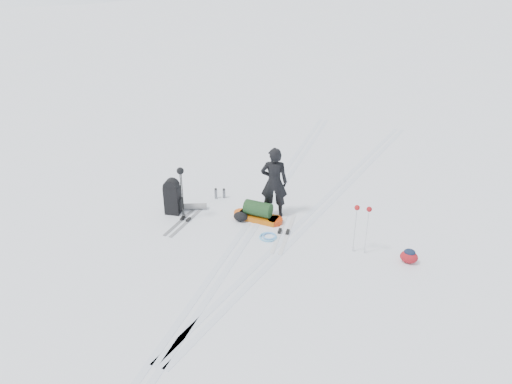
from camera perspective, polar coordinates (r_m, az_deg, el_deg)
ground at (r=12.66m, az=-0.60°, el=-3.96°), size 200.00×200.00×0.00m
ski_tracks at (r=13.17m, az=3.36°, el=-2.68°), size 3.38×17.97×0.01m
skier at (r=12.75m, az=2.08°, el=1.11°), size 0.80×0.65×1.90m
pulk_sled at (r=12.86m, az=0.23°, el=-2.41°), size 1.35×0.45×0.52m
expedition_rucksack at (r=13.24m, az=-9.23°, el=-0.61°), size 0.96×0.80×0.99m
ski_poles_black at (r=12.55m, az=-8.60°, el=1.66°), size 0.18×0.22×1.48m
ski_poles_silver at (r=11.39m, az=12.08°, el=-2.46°), size 0.39×0.15×1.21m
touring_skis_grey at (r=13.05m, az=-8.05°, el=-3.15°), size 0.27×1.77×0.06m
touring_skis_white at (r=12.39m, az=3.18°, el=-4.63°), size 0.61×2.01×0.07m
rope_coil at (r=12.19m, az=1.44°, el=-5.11°), size 0.49×0.49×0.05m
small_daypack at (r=11.74m, az=17.09°, el=-7.01°), size 0.42×0.32×0.34m
thermos_pair at (r=14.01m, az=-4.16°, el=-0.17°), size 0.29×0.21×0.30m
stuff_sack at (r=12.86m, az=-1.76°, el=-2.83°), size 0.40×0.30×0.24m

